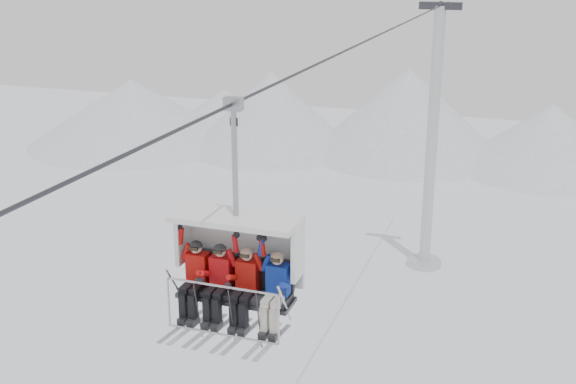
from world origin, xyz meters
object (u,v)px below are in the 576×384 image
(chairlift_carrier, at_px, (240,252))
(skier_far_right, at_px, (276,289))
(skier_center_right, at_px, (245,285))
(lift_tower_right, at_px, (431,160))
(skier_center_left, at_px, (219,280))
(skier_far_left, at_px, (195,277))

(chairlift_carrier, bearing_deg, skier_far_right, -21.24)
(skier_center_right, relative_size, skier_far_right, 1.00)
(skier_center_right, bearing_deg, chairlift_carrier, 126.47)
(chairlift_carrier, xyz_separation_m, skier_far_right, (0.78, -0.30, -0.46))
(lift_tower_right, relative_size, skier_center_left, 7.99)
(chairlift_carrier, height_order, skier_center_right, chairlift_carrier)
(skier_far_left, xyz_separation_m, skier_far_right, (1.52, 0.00, 0.00))
(lift_tower_right, distance_m, skier_center_right, 25.30)
(skier_far_left, xyz_separation_m, skier_center_left, (0.46, 0.00, 0.00))
(skier_center_right, bearing_deg, skier_far_left, 180.00)
(chairlift_carrier, height_order, skier_far_left, chairlift_carrier)
(lift_tower_right, height_order, chairlift_carrier, lift_tower_right)
(lift_tower_right, bearing_deg, skier_center_left, -90.63)
(skier_center_left, xyz_separation_m, skier_far_right, (1.06, 0.00, 0.00))
(lift_tower_right, distance_m, chairlift_carrier, 25.08)
(lift_tower_right, distance_m, skier_center_left, 25.30)
(chairlift_carrier, distance_m, skier_far_left, 0.92)
(chairlift_carrier, height_order, skier_center_left, chairlift_carrier)
(lift_tower_right, height_order, skier_center_right, lift_tower_right)
(skier_center_right, distance_m, skier_far_right, 0.56)
(skier_center_left, height_order, skier_center_right, same)
(skier_center_left, bearing_deg, skier_far_right, 0.00)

